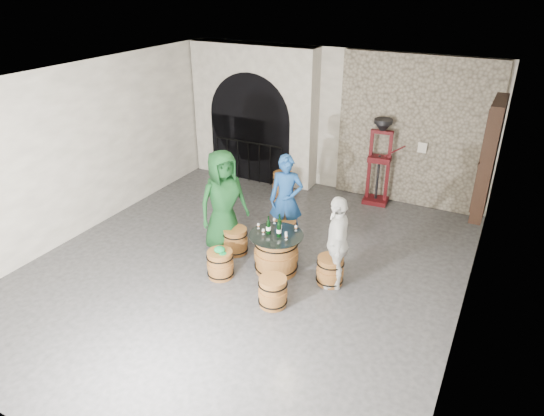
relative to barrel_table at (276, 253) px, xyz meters
The scene contains 31 objects.
ground 0.64m from the barrel_table, 163.23° to the right, with size 8.00×8.00×0.00m, color #2F2F32.
wall_back 4.08m from the barrel_table, 97.54° to the left, with size 8.00×8.00×0.00m, color silver.
wall_front 4.37m from the barrel_table, 96.99° to the right, with size 8.00×8.00×0.00m, color silver.
wall_left 4.20m from the barrel_table, behind, with size 8.00×8.00×0.00m, color silver.
wall_right 3.25m from the barrel_table, ahead, with size 8.00×8.00×0.00m, color silver.
ceiling 2.90m from the barrel_table, 163.23° to the right, with size 8.00×8.00×0.00m, color beige.
stone_facing_panel 4.19m from the barrel_table, 71.17° to the left, with size 3.20×0.12×3.18m, color gray.
arched_opening 4.49m from the barrel_table, 123.90° to the left, with size 3.10×0.60×3.19m.
shuttered_window 3.92m from the barrel_table, 38.05° to the left, with size 0.23×1.10×2.00m.
barrel_table is the anchor object (origin of this frame).
barrel_stool_left 0.96m from the barrel_table, 167.88° to the left, with size 0.46×0.46×0.48m.
barrel_stool_far 0.96m from the barrel_table, 107.15° to the left, with size 0.46×0.46×0.48m.
barrel_stool_right 0.96m from the barrel_table, ahead, with size 0.46×0.46×0.48m.
barrel_stool_near_right 0.96m from the barrel_table, 66.20° to the right, with size 0.46×0.46×0.48m.
barrel_stool_near_left 0.96m from the barrel_table, 142.28° to the right, with size 0.46×0.46×0.48m.
green_cap 0.96m from the barrel_table, 142.07° to the right, with size 0.23×0.18×0.10m.
person_green 1.36m from the barrel_table, 167.88° to the left, with size 0.93×0.61×1.90m, color #103C18.
person_blue 1.20m from the barrel_table, 107.15° to the left, with size 0.62×0.41×1.71m, color navy.
person_white 1.13m from the barrel_table, ahead, with size 0.93×0.39×1.58m, color silver.
wine_bottle_left 0.51m from the barrel_table, 167.74° to the right, with size 0.08×0.08×0.32m.
wine_bottle_center 0.49m from the barrel_table, 26.03° to the right, with size 0.08×0.08×0.32m.
wine_bottle_right 0.50m from the barrel_table, 89.36° to the left, with size 0.08×0.08×0.32m.
tasting_glass_a 0.46m from the barrel_table, 154.08° to the right, with size 0.05×0.05×0.10m, color #BA5D24, non-canonical shape.
tasting_glass_b 0.44m from the barrel_table, ahead, with size 0.05×0.05×0.10m, color #BA5D24, non-canonical shape.
tasting_glass_c 0.57m from the barrel_table, 121.83° to the left, with size 0.05×0.05×0.10m, color #BA5D24, non-canonical shape.
tasting_glass_d 0.54m from the barrel_table, 48.82° to the left, with size 0.05×0.05×0.10m, color #BA5D24, non-canonical shape.
tasting_glass_e 0.47m from the barrel_table, 19.75° to the right, with size 0.05×0.05×0.10m, color #BA5D24, non-canonical shape.
tasting_glass_f 0.55m from the barrel_table, behind, with size 0.05×0.05×0.10m, color #BA5D24, non-canonical shape.
side_barrel 2.89m from the barrel_table, 113.87° to the left, with size 0.49×0.49×0.65m.
corking_press 3.62m from the barrel_table, 78.17° to the left, with size 0.80×0.46×1.90m.
control_box 4.14m from the barrel_table, 67.42° to the left, with size 0.18×0.10×0.22m, color silver.
Camera 1 is at (3.67, -6.12, 4.64)m, focal length 32.00 mm.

